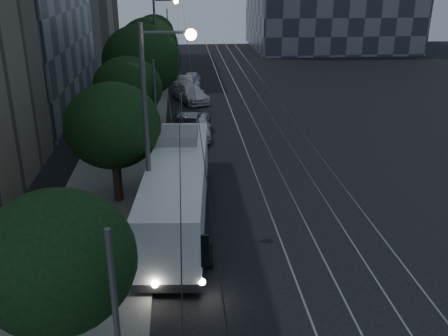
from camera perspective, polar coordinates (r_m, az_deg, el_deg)
ground at (r=22.09m, az=5.49°, el=-7.59°), size 120.00×120.00×0.00m
sidewalk at (r=40.53m, az=-10.16°, el=6.09°), size 5.00×90.00×0.15m
tram_rails at (r=40.85m, az=4.03°, el=6.40°), size 4.52×90.00×0.02m
overhead_wires at (r=39.61m, az=-6.78°, el=10.96°), size 2.23×90.00×6.00m
trolleybus at (r=22.45m, az=-5.32°, el=-2.44°), size 3.32×11.88×5.63m
pickup_silver at (r=33.91m, az=-4.25°, el=4.61°), size 3.72×6.33×1.65m
car_white_a at (r=34.42m, az=-3.02°, el=4.78°), size 1.93×4.51×1.52m
car_white_b at (r=44.08m, az=-3.80°, el=8.51°), size 3.59×5.37×1.45m
car_white_c at (r=47.69m, az=-4.35°, el=9.50°), size 2.45×4.58×1.43m
car_white_d at (r=49.51m, az=-3.70°, el=9.98°), size 1.92×4.31×1.44m
tree_0 at (r=13.39m, az=-18.58°, el=-10.11°), size 4.04×4.04×5.82m
tree_1 at (r=24.01m, az=-12.59°, el=4.72°), size 4.52×4.52×6.02m
tree_2 at (r=31.21m, az=-10.97°, el=8.95°), size 4.24×4.24×6.00m
tree_3 at (r=36.91m, az=-9.38°, el=12.01°), size 5.67×5.67×7.28m
tree_4 at (r=45.65m, az=-8.63°, el=13.77°), size 5.19×5.19×6.98m
tree_5 at (r=57.36m, az=-7.96°, el=15.09°), size 4.26×4.26×6.27m
streetlamp_near at (r=20.07m, az=-7.85°, el=6.14°), size 2.20×0.44×8.96m
streetlamp_far at (r=44.20m, az=-7.31°, el=14.52°), size 2.16×0.44×8.76m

